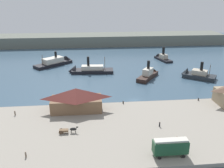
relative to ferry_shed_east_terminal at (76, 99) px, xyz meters
The scene contains 19 objects.
ground_plane 23.84m from the ferry_shed_east_terminal, 21.84° to the left, with size 320.00×320.00×0.00m, color #385166.
quay_promenade 25.80m from the ferry_shed_east_terminal, 31.73° to the right, with size 110.00×36.00×1.20m, color gray.
seawall_edge 22.67m from the ferry_shed_east_terminal, 13.17° to the left, with size 110.00×0.80×1.00m, color slate.
ferry_shed_east_terminal is the anchor object (origin of this frame).
street_tram 36.00m from the ferry_shed_east_terminal, 49.26° to the right, with size 8.50×2.85×4.52m.
horse_cart 14.79m from the ferry_shed_east_terminal, 98.05° to the right, with size 5.48×1.36×1.87m.
pedestrian_near_west_shed 31.34m from the ferry_shed_east_terminal, 46.92° to the right, with size 0.38×0.38×1.52m.
pedestrian_walking_west 27.21m from the ferry_shed_east_terminal, 114.95° to the right, with size 0.38×0.38×1.52m.
pedestrian_near_cart 28.47m from the ferry_shed_east_terminal, 28.38° to the right, with size 0.40×0.40×1.64m.
pedestrian_by_tram 20.21m from the ferry_shed_east_terminal, behind, with size 0.41×0.41×1.65m.
pedestrian_at_waters_edge 34.94m from the ferry_shed_east_terminal, 38.54° to the right, with size 0.42×0.42×1.71m.
mooring_post_west 17.20m from the ferry_shed_east_terminal, 13.07° to the left, with size 0.44×0.44×0.90m, color black.
mooring_post_center_east 44.77m from the ferry_shed_east_terminal, ahead, with size 0.44×0.44×0.90m, color black.
ferry_outer_harbor 48.53m from the ferry_shed_east_terminal, 46.25° to the left, with size 14.04×17.00×9.84m.
ferry_near_quay 83.80m from the ferry_shed_east_terminal, 53.84° to the left, with size 8.06×16.22×9.59m.
ferry_approaching_east 64.23m from the ferry_shed_east_terminal, 101.92° to the left, with size 22.22×20.23×9.96m.
ferry_moored_east 64.33m from the ferry_shed_east_terminal, 30.26° to the left, with size 16.84×14.67×10.35m.
ferry_mid_harbor 46.00m from the ferry_shed_east_terminal, 85.95° to the left, with size 23.40×7.97×10.56m.
far_headland 120.61m from the ferry_shed_east_terminal, 79.69° to the left, with size 180.00×24.00×8.00m, color #60665B.
Camera 1 is at (-17.12, -84.75, 38.53)m, focal length 39.50 mm.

